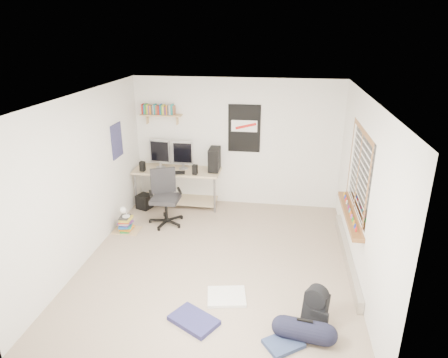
# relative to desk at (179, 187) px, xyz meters

# --- Properties ---
(floor) EXTENTS (4.00, 4.50, 0.01)m
(floor) POSITION_rel_desk_xyz_m (1.13, -2.00, -0.37)
(floor) COLOR gray
(floor) RESTS_ON ground
(ceiling) EXTENTS (4.00, 4.50, 0.01)m
(ceiling) POSITION_rel_desk_xyz_m (1.13, -2.00, 2.14)
(ceiling) COLOR white
(ceiling) RESTS_ON ground
(back_wall) EXTENTS (4.00, 0.01, 2.50)m
(back_wall) POSITION_rel_desk_xyz_m (1.13, 0.26, 0.89)
(back_wall) COLOR silver
(back_wall) RESTS_ON ground
(left_wall) EXTENTS (0.01, 4.50, 2.50)m
(left_wall) POSITION_rel_desk_xyz_m (-0.88, -2.00, 0.89)
(left_wall) COLOR silver
(left_wall) RESTS_ON ground
(right_wall) EXTENTS (0.01, 4.50, 2.50)m
(right_wall) POSITION_rel_desk_xyz_m (3.13, -2.00, 0.89)
(right_wall) COLOR silver
(right_wall) RESTS_ON ground
(desk) EXTENTS (1.80, 1.06, 0.77)m
(desk) POSITION_rel_desk_xyz_m (0.00, 0.00, 0.00)
(desk) COLOR tan
(desk) RESTS_ON floor
(monitor_left) EXTENTS (0.42, 0.15, 0.45)m
(monitor_left) POSITION_rel_desk_xyz_m (-0.35, 0.00, 0.63)
(monitor_left) COLOR #939296
(monitor_left) RESTS_ON desk
(monitor_right) EXTENTS (0.40, 0.10, 0.44)m
(monitor_right) POSITION_rel_desk_xyz_m (0.11, 0.00, 0.62)
(monitor_right) COLOR #B4B4BA
(monitor_right) RESTS_ON desk
(pc_tower) EXTENTS (0.20, 0.42, 0.43)m
(pc_tower) POSITION_rel_desk_xyz_m (0.73, 0.00, 0.62)
(pc_tower) COLOR black
(pc_tower) RESTS_ON desk
(keyboard) EXTENTS (0.44, 0.23, 0.02)m
(keyboard) POSITION_rel_desk_xyz_m (0.01, -0.31, 0.42)
(keyboard) COLOR black
(keyboard) RESTS_ON desk
(speaker_left) EXTENTS (0.10, 0.10, 0.18)m
(speaker_left) POSITION_rel_desk_xyz_m (-0.62, -0.27, 0.50)
(speaker_left) COLOR black
(speaker_left) RESTS_ON desk
(speaker_right) EXTENTS (0.10, 0.10, 0.18)m
(speaker_right) POSITION_rel_desk_xyz_m (0.41, -0.31, 0.50)
(speaker_right) COLOR black
(speaker_right) RESTS_ON desk
(office_chair) EXTENTS (0.87, 0.87, 1.00)m
(office_chair) POSITION_rel_desk_xyz_m (-0.01, -0.88, 0.12)
(office_chair) COLOR #242426
(office_chair) RESTS_ON floor
(wall_shelf) EXTENTS (0.80, 0.22, 0.24)m
(wall_shelf) POSITION_rel_desk_xyz_m (-0.32, 0.14, 1.42)
(wall_shelf) COLOR tan
(wall_shelf) RESTS_ON back_wall
(poster_back_wall) EXTENTS (0.62, 0.03, 0.92)m
(poster_back_wall) POSITION_rel_desk_xyz_m (1.28, 0.23, 1.19)
(poster_back_wall) COLOR black
(poster_back_wall) RESTS_ON back_wall
(poster_left_wall) EXTENTS (0.02, 0.42, 0.60)m
(poster_left_wall) POSITION_rel_desk_xyz_m (-0.86, -0.80, 1.14)
(poster_left_wall) COLOR navy
(poster_left_wall) RESTS_ON left_wall
(window) EXTENTS (0.10, 1.50, 1.26)m
(window) POSITION_rel_desk_xyz_m (3.08, -1.70, 1.08)
(window) COLOR brown
(window) RESTS_ON right_wall
(baseboard_heater) EXTENTS (0.08, 2.50, 0.18)m
(baseboard_heater) POSITION_rel_desk_xyz_m (3.08, -1.70, -0.28)
(baseboard_heater) COLOR #B7B2A8
(baseboard_heater) RESTS_ON floor
(backpack) EXTENTS (0.34, 0.31, 0.37)m
(backpack) POSITION_rel_desk_xyz_m (2.51, -3.14, -0.16)
(backpack) COLOR black
(backpack) RESTS_ON floor
(duffel_bag) EXTENTS (0.29, 0.29, 0.50)m
(duffel_bag) POSITION_rel_desk_xyz_m (2.37, -3.48, -0.22)
(duffel_bag) COLOR black
(duffel_bag) RESTS_ON floor
(tshirt) EXTENTS (0.57, 0.50, 0.04)m
(tshirt) POSITION_rel_desk_xyz_m (1.39, -2.87, -0.34)
(tshirt) COLOR silver
(tshirt) RESTS_ON floor
(jeans_a) EXTENTS (0.67, 0.60, 0.06)m
(jeans_a) POSITION_rel_desk_xyz_m (1.06, -3.39, -0.33)
(jeans_a) COLOR navy
(jeans_a) RESTS_ON floor
(jeans_b) EXTENTS (0.51, 0.48, 0.05)m
(jeans_b) POSITION_rel_desk_xyz_m (2.14, -3.61, -0.34)
(jeans_b) COLOR navy
(jeans_b) RESTS_ON floor
(book_stack) EXTENTS (0.58, 0.53, 0.32)m
(book_stack) POSITION_rel_desk_xyz_m (-0.62, -1.27, -0.21)
(book_stack) COLOR brown
(book_stack) RESTS_ON floor
(desk_lamp) EXTENTS (0.19, 0.25, 0.22)m
(desk_lamp) POSITION_rel_desk_xyz_m (-0.60, -1.29, 0.02)
(desk_lamp) COLOR silver
(desk_lamp) RESTS_ON book_stack
(subwoofer) EXTENTS (0.32, 0.32, 0.28)m
(subwoofer) POSITION_rel_desk_xyz_m (-0.62, -0.31, -0.22)
(subwoofer) COLOR black
(subwoofer) RESTS_ON floor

